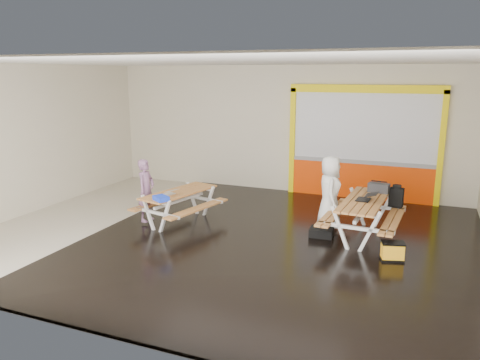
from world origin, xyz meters
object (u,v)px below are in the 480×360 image
at_px(picnic_table_left, 179,199).
at_px(backpack, 396,196).
at_px(person_right, 330,192).
at_px(toolbox, 379,188).
at_px(laptop_left, 169,193).
at_px(blue_pouch, 161,198).
at_px(picnic_table_right, 364,209).
at_px(laptop_right, 366,198).
at_px(fluke_bag, 392,251).
at_px(dark_case, 321,232).
at_px(person_left, 146,190).

relative_size(picnic_table_left, backpack, 4.52).
bearing_deg(person_right, toolbox, -78.29).
distance_m(laptop_left, blue_pouch, 0.47).
distance_m(picnic_table_left, picnic_table_right, 3.93).
bearing_deg(picnic_table_left, person_right, 13.93).
xyz_separation_m(person_right, blue_pouch, (-3.13, -1.57, -0.07)).
height_order(blue_pouch, backpack, backpack).
xyz_separation_m(picnic_table_right, person_right, (-0.73, 0.23, 0.23)).
bearing_deg(laptop_right, picnic_table_right, 130.53).
bearing_deg(laptop_right, person_right, 159.88).
bearing_deg(blue_pouch, toolbox, 26.76).
distance_m(picnic_table_left, laptop_right, 3.97).
relative_size(person_right, laptop_left, 4.06).
height_order(laptop_right, fluke_bag, laptop_right).
distance_m(backpack, dark_case, 1.82).
height_order(picnic_table_left, dark_case, picnic_table_left).
xyz_separation_m(picnic_table_left, backpack, (4.45, 1.34, 0.19)).
relative_size(laptop_right, toolbox, 0.94).
xyz_separation_m(person_left, laptop_left, (0.61, -0.04, 0.01)).
relative_size(picnic_table_left, dark_case, 4.57).
bearing_deg(picnic_table_right, toolbox, 74.19).
height_order(person_right, dark_case, person_right).
bearing_deg(blue_pouch, person_left, 143.80).
distance_m(person_right, laptop_right, 0.83).
relative_size(person_right, fluke_bag, 3.37).
relative_size(laptop_left, blue_pouch, 1.14).
bearing_deg(picnic_table_left, fluke_bag, -5.96).
distance_m(laptop_right, fluke_bag, 1.33).
bearing_deg(toolbox, blue_pouch, -153.24).
distance_m(laptop_right, dark_case, 1.13).
height_order(picnic_table_right, dark_case, picnic_table_right).
distance_m(laptop_right, blue_pouch, 4.11).
relative_size(picnic_table_right, laptop_left, 5.88).
height_order(backpack, fluke_bag, backpack).
bearing_deg(person_right, picnic_table_right, -122.91).
height_order(laptop_left, fluke_bag, laptop_left).
distance_m(person_left, person_right, 3.96).
xyz_separation_m(picnic_table_right, laptop_left, (-3.94, -0.88, 0.16)).
distance_m(toolbox, backpack, 0.40).
bearing_deg(backpack, laptop_right, -121.40).
bearing_deg(person_right, fluke_bag, -147.32).
bearing_deg(laptop_right, blue_pouch, -161.69).
xyz_separation_m(person_left, laptop_right, (4.58, 0.79, 0.10)).
height_order(picnic_table_right, blue_pouch, picnic_table_right).
bearing_deg(fluke_bag, picnic_table_right, 122.65).
xyz_separation_m(blue_pouch, dark_case, (3.09, 1.06, -0.67)).
height_order(dark_case, fluke_bag, fluke_bag).
distance_m(picnic_table_left, backpack, 4.65).
bearing_deg(dark_case, person_right, 85.85).
height_order(person_left, person_right, person_right).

